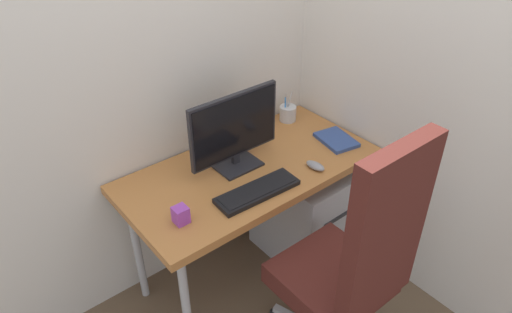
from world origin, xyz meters
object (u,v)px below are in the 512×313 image
(monitor, at_px, (235,130))
(mouse, at_px, (315,166))
(desk_clamp_accessory, at_px, (181,215))
(office_chair, at_px, (354,263))
(keyboard, at_px, (257,191))
(notebook, at_px, (336,140))
(filing_cabinet, at_px, (302,211))
(pen_holder, at_px, (288,113))

(monitor, relative_size, mouse, 4.70)
(desk_clamp_accessory, bearing_deg, office_chair, -50.85)
(office_chair, relative_size, mouse, 12.09)
(keyboard, relative_size, notebook, 1.91)
(filing_cabinet, height_order, notebook, notebook)
(filing_cabinet, relative_size, mouse, 5.70)
(monitor, bearing_deg, keyboard, -104.42)
(keyboard, relative_size, mouse, 3.92)
(office_chair, bearing_deg, desk_clamp_accessory, 129.15)
(filing_cabinet, distance_m, desk_clamp_accessory, 0.95)
(monitor, xyz_separation_m, desk_clamp_accessory, (-0.44, -0.19, -0.16))
(pen_holder, xyz_separation_m, desk_clamp_accessory, (-0.94, -0.36, -0.01))
(mouse, relative_size, pen_holder, 0.59)
(mouse, distance_m, pen_holder, 0.50)
(monitor, bearing_deg, notebook, -17.04)
(monitor, height_order, desk_clamp_accessory, monitor)
(keyboard, distance_m, mouse, 0.35)
(office_chair, bearing_deg, monitor, 91.88)
(mouse, distance_m, notebook, 0.29)
(monitor, distance_m, mouse, 0.43)
(office_chair, distance_m, filing_cabinet, 0.82)
(keyboard, xyz_separation_m, pen_holder, (0.57, 0.42, 0.03))
(mouse, bearing_deg, notebook, 15.04)
(keyboard, height_order, pen_holder, pen_holder)
(monitor, relative_size, notebook, 2.29)
(mouse, distance_m, desk_clamp_accessory, 0.72)
(filing_cabinet, xyz_separation_m, keyboard, (-0.44, -0.14, 0.45))
(office_chair, relative_size, notebook, 5.88)
(filing_cabinet, xyz_separation_m, mouse, (-0.10, -0.17, 0.45))
(mouse, xyz_separation_m, notebook, (0.27, 0.11, -0.01))
(mouse, height_order, pen_holder, pen_holder)
(filing_cabinet, distance_m, keyboard, 0.65)
(keyboard, bearing_deg, desk_clamp_accessory, 171.86)
(keyboard, height_order, notebook, keyboard)
(keyboard, xyz_separation_m, mouse, (0.34, -0.03, 0.00))
(mouse, height_order, desk_clamp_accessory, desk_clamp_accessory)
(mouse, bearing_deg, monitor, 128.78)
(mouse, relative_size, notebook, 0.49)
(monitor, relative_size, desk_clamp_accessory, 6.40)
(keyboard, bearing_deg, mouse, -4.75)
(desk_clamp_accessory, bearing_deg, mouse, -6.52)
(notebook, bearing_deg, office_chair, -120.75)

